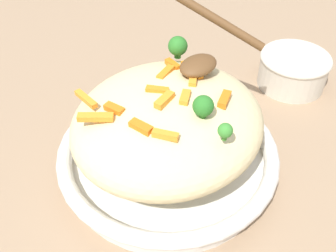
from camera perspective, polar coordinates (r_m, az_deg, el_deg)
name	(u,v)px	position (r m, az deg, el deg)	size (l,w,h in m)	color
ground_plane	(168,168)	(0.56, 0.00, -6.16)	(2.40, 2.40, 0.00)	#9E7F60
serving_bowl	(168,156)	(0.54, 0.00, -4.38)	(0.30, 0.30, 0.05)	white
pasta_mound	(168,122)	(0.49, 0.00, 0.60)	(0.26, 0.24, 0.09)	beige
carrot_piece_0	(86,99)	(0.47, -11.99, 3.94)	(0.04, 0.01, 0.01)	orange
carrot_piece_1	(185,97)	(0.46, 2.53, 4.23)	(0.02, 0.01, 0.01)	orange
carrot_piece_2	(195,78)	(0.49, 3.95, 7.13)	(0.04, 0.01, 0.01)	orange
carrot_piece_3	(173,64)	(0.52, 0.70, 9.06)	(0.02, 0.01, 0.01)	orange
carrot_piece_4	(157,89)	(0.47, -1.59, 5.40)	(0.03, 0.01, 0.01)	orange
carrot_piece_5	(95,117)	(0.44, -10.63, 1.29)	(0.04, 0.01, 0.01)	orange
carrot_piece_6	(114,109)	(0.45, -7.93, 2.53)	(0.02, 0.01, 0.01)	orange
carrot_piece_7	(192,71)	(0.51, 3.52, 8.14)	(0.04, 0.01, 0.01)	orange
carrot_piece_8	(165,135)	(0.41, -0.40, -1.33)	(0.03, 0.01, 0.01)	orange
carrot_piece_9	(166,73)	(0.50, -0.36, 7.84)	(0.03, 0.01, 0.01)	orange
carrot_piece_10	(224,99)	(0.47, 8.31, 3.91)	(0.03, 0.01, 0.01)	orange
carrot_piece_11	(164,100)	(0.45, -0.53, 3.88)	(0.03, 0.01, 0.01)	orange
carrot_piece_12	(141,127)	(0.42, -4.00, -0.12)	(0.03, 0.01, 0.01)	orange
broccoli_floret_0	(178,46)	(0.53, 1.45, 11.65)	(0.03, 0.03, 0.03)	#296820
broccoli_floret_1	(205,105)	(0.43, 5.48, 3.13)	(0.02, 0.02, 0.03)	#296820
broccoli_floret_2	(225,131)	(0.41, 8.43, -0.71)	(0.02, 0.02, 0.02)	#377928
serving_spoon	(204,48)	(0.52, 5.34, 11.38)	(0.13, 0.14, 0.08)	brown
companion_bowl	(293,69)	(0.72, 17.98, 8.03)	(0.12, 0.12, 0.06)	beige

